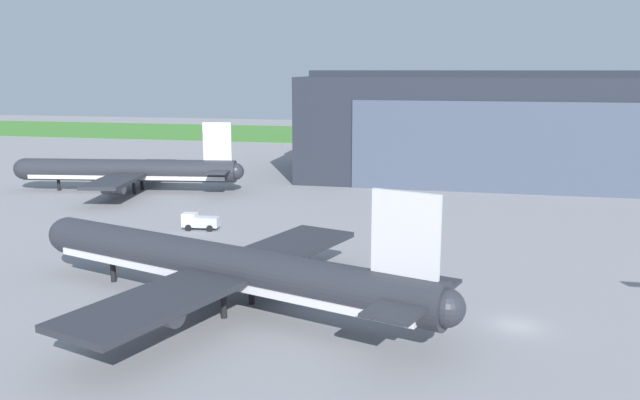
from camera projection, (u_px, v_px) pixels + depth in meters
name	position (u px, v px, depth m)	size (l,w,h in m)	color
ground_plane	(516.00, 326.00, 56.04)	(440.00, 440.00, 0.00)	gray
grass_field_strip	(479.00, 138.00, 209.21)	(440.00, 56.00, 0.08)	#428132
maintenance_hangar	(547.00, 128.00, 129.05)	(94.86, 36.16, 21.35)	#232833
airliner_far_right	(129.00, 171.00, 116.71)	(41.66, 32.61, 12.51)	#282B33
airliner_near_left	(223.00, 267.00, 59.63)	(43.89, 35.61, 12.62)	#282B33
fuel_bowser	(199.00, 221.00, 89.41)	(5.10, 2.41, 2.28)	silver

